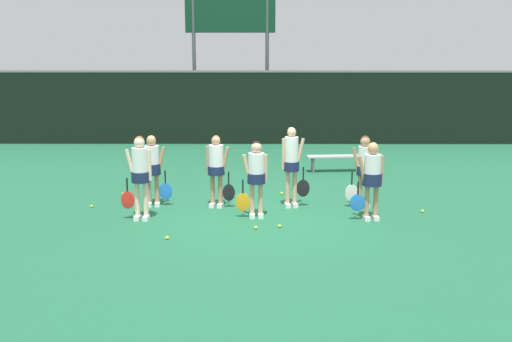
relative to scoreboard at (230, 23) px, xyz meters
name	(u,v)px	position (x,y,z in m)	size (l,w,h in m)	color
ground_plane	(258,212)	(1.07, -10.69, -4.42)	(140.00, 140.00, 0.00)	#216642
fence_windscreen	(259,107)	(1.07, -1.16, -3.05)	(60.00, 0.08, 2.71)	black
scoreboard	(230,23)	(0.00, 0.00, 0.00)	(3.40, 0.15, 5.72)	#515156
bench_courtside	(339,158)	(3.40, -6.31, -4.01)	(1.88, 0.53, 0.47)	#B2B2B7
player_0	(140,171)	(-1.34, -11.27, -3.38)	(0.65, 0.37, 1.74)	beige
player_1	(256,173)	(1.03, -11.09, -3.46)	(0.66, 0.37, 1.62)	tan
player_2	(372,174)	(3.41, -11.25, -3.46)	(0.69, 0.40, 1.62)	tan
player_3	(152,165)	(-1.28, -10.16, -3.48)	(0.66, 0.38, 1.60)	tan
player_4	(216,165)	(0.15, -10.24, -3.47)	(0.64, 0.38, 1.61)	tan
player_5	(292,161)	(1.82, -10.21, -3.37)	(0.63, 0.34, 1.79)	tan
player_6	(364,166)	(3.42, -10.25, -3.48)	(0.62, 0.34, 1.61)	tan
tennis_ball_0	(92,206)	(-2.64, -10.34, -4.39)	(0.07, 0.07, 0.07)	#CCE033
tennis_ball_1	(213,197)	(0.00, -9.49, -4.39)	(0.07, 0.07, 0.07)	#CCE033
tennis_ball_2	(282,193)	(1.65, -9.10, -4.38)	(0.07, 0.07, 0.07)	#CCE033
tennis_ball_3	(256,228)	(1.03, -11.95, -4.38)	(0.07, 0.07, 0.07)	#CCE033
tennis_ball_4	(279,226)	(1.50, -11.83, -4.39)	(0.07, 0.07, 0.07)	#CCE033
tennis_ball_5	(167,238)	(-0.61, -12.61, -4.38)	(0.07, 0.07, 0.07)	#CCE033
tennis_ball_6	(123,194)	(-2.19, -9.16, -4.39)	(0.06, 0.06, 0.06)	#CCE033
tennis_ball_7	(423,211)	(4.64, -10.71, -4.38)	(0.07, 0.07, 0.07)	#CCE033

